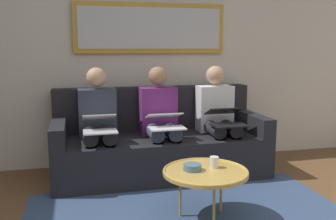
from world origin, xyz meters
The scene contains 12 objects.
wall_rear centered at (0.00, -2.60, 1.30)m, with size 6.00×0.12×2.60m, color beige.
couch centered at (0.00, -2.12, 0.31)m, with size 2.20×0.90×0.90m.
framed_mirror centered at (0.00, -2.51, 1.55)m, with size 1.71×0.05×0.55m.
coffee_table centered at (-0.10, -0.90, 0.39)m, with size 0.66×0.66×0.41m.
cup centered at (-0.19, -0.96, 0.45)m, with size 0.07×0.07×0.09m, color silver.
bowl centered at (-0.01, -0.94, 0.43)m, with size 0.14×0.14×0.05m, color slate.
person_left centered at (-0.64, -2.05, 0.61)m, with size 0.38×0.58×1.14m.
laptop_black centered at (-0.64, -1.82, 0.63)m, with size 0.35×0.39×0.17m.
person_middle centered at (0.00, -2.05, 0.61)m, with size 0.38×0.58×1.14m.
laptop_white centered at (0.00, -1.80, 0.62)m, with size 0.35×0.33×0.15m.
person_right centered at (0.64, -2.05, 0.61)m, with size 0.38×0.58×1.14m.
laptop_silver centered at (0.64, -1.81, 0.63)m, with size 0.31×0.37×0.16m.
Camera 1 is at (0.84, 1.75, 1.35)m, focal length 40.45 mm.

